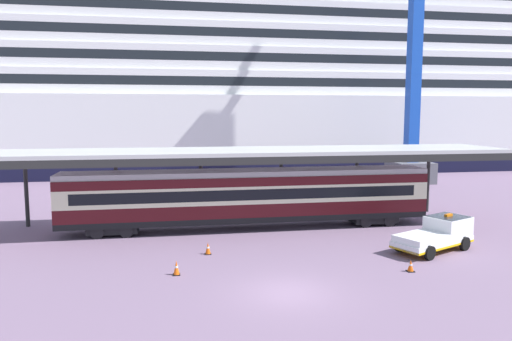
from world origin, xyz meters
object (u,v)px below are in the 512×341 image
traffic_cone_near (208,248)px  traffic_cone_far (411,266)px  traffic_cone_mid (176,268)px  cruise_ship (294,82)px  dockside_crane (419,55)px  train_carriage (248,196)px  service_truck (438,233)px

traffic_cone_near → traffic_cone_far: size_ratio=1.14×
traffic_cone_near → traffic_cone_mid: size_ratio=0.95×
cruise_ship → traffic_cone_near: 51.34m
traffic_cone_near → dockside_crane: dockside_crane is taller
train_carriage → service_truck: train_carriage is taller
cruise_ship → train_carriage: cruise_ship is taller
service_truck → dockside_crane: size_ratio=0.12×
traffic_cone_far → cruise_ship: bearing=82.2°
service_truck → traffic_cone_far: (-3.52, -3.44, -0.69)m
train_carriage → traffic_cone_near: size_ratio=36.32×
train_carriage → traffic_cone_near: (-3.24, -5.71, -1.97)m
service_truck → traffic_cone_mid: bearing=-172.8°
traffic_cone_near → dockside_crane: 38.73m
cruise_ship → traffic_cone_mid: cruise_ship is taller
traffic_cone_far → dockside_crane: (16.05, 29.77, 14.33)m
service_truck → cruise_ship: bearing=85.8°
traffic_cone_near → traffic_cone_far: bearing=-25.9°
traffic_cone_near → traffic_cone_mid: bearing=-118.8°
traffic_cone_near → dockside_crane: bearing=43.9°
cruise_ship → traffic_cone_near: bearing=-109.9°
cruise_ship → service_truck: 49.73m
cruise_ship → service_truck: (-3.55, -48.15, -11.92)m
service_truck → dockside_crane: (12.53, 26.33, 13.64)m
dockside_crane → cruise_ship: bearing=112.4°
traffic_cone_near → train_carriage: bearing=60.4°
cruise_ship → dockside_crane: size_ratio=2.74×
cruise_ship → traffic_cone_far: cruise_ship is taller
dockside_crane → train_carriage: bearing=-139.7°
service_truck → traffic_cone_near: (-13.40, 1.36, -0.65)m
traffic_cone_mid → traffic_cone_far: 11.78m
train_carriage → traffic_cone_mid: (-5.05, -8.99, -1.96)m
train_carriage → traffic_cone_near: train_carriage is taller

